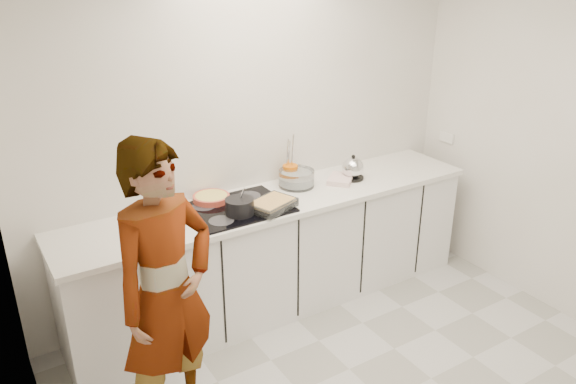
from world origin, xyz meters
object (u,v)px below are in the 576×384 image
hob (236,208)px  tart_dish (211,198)px  kettle (353,169)px  baking_dish (272,204)px  utensil_crock (290,174)px  cook (167,294)px  mixing_bowl (297,179)px  saucepan (240,206)px

hob → tart_dish: 0.22m
tart_dish → kettle: size_ratio=1.53×
baking_dish → utensil_crock: size_ratio=2.52×
hob → kettle: 1.06m
hob → cook: cook is taller
tart_dish → kettle: (1.15, -0.17, 0.05)m
mixing_bowl → kettle: (0.46, -0.11, 0.03)m
kettle → hob: bearing=-178.3°
tart_dish → cook: 1.14m
saucepan → cook: 0.97m
baking_dish → cook: 1.14m
saucepan → cook: size_ratio=0.14×
baking_dish → utensil_crock: 0.53m
saucepan → kettle: bearing=7.4°
utensil_crock → cook: 1.66m
mixing_bowl → cook: (-1.38, -0.85, -0.09)m
baking_dish → kettle: size_ratio=1.63×
baking_dish → kettle: (0.85, 0.18, 0.04)m
hob → baking_dish: size_ratio=1.94×
tart_dish → kettle: kettle is taller
hob → utensil_crock: bearing=20.4°
kettle → cook: 1.99m
utensil_crock → cook: bearing=-145.9°
utensil_crock → cook: (-1.37, -0.93, -0.11)m
mixing_bowl → baking_dish: bearing=-143.4°
tart_dish → utensil_crock: bearing=1.6°
saucepan → mixing_bowl: size_ratio=0.78×
hob → tart_dish: tart_dish is taller
cook → tart_dish: bearing=33.0°
utensil_crock → baking_dish: bearing=-136.0°
hob → cook: size_ratio=0.41×
hob → saucepan: size_ratio=2.92×
saucepan → hob: bearing=77.3°
hob → saucepan: saucepan is taller
tart_dish → mixing_bowl: 0.69m
saucepan → mixing_bowl: 0.67m
tart_dish → cook: cook is taller
hob → utensil_crock: 0.63m
saucepan → kettle: size_ratio=1.08×
tart_dish → utensil_crock: 0.68m
tart_dish → kettle: bearing=-8.3°
hob → saucepan: (-0.02, -0.11, 0.06)m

